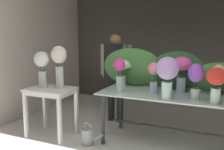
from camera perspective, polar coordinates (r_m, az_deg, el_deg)
name	(u,v)px	position (r m, az deg, el deg)	size (l,w,h in m)	color
ground_plane	(153,134)	(4.43, 9.04, -12.60)	(8.57, 8.57, 0.00)	silver
wall_back	(178,41)	(6.02, 14.32, 7.25)	(5.23, 0.12, 2.90)	#4C4742
wall_left	(25,42)	(5.40, -18.56, 6.81)	(0.12, 4.02, 2.90)	beige
display_table_glass	(172,102)	(3.82, 13.01, -5.72)	(2.06, 0.88, 0.79)	#B3CEBC
side_table_white	(51,95)	(4.21, -13.33, -4.35)	(0.72, 0.55, 0.78)	white
florist	(115,68)	(4.71, 0.77, 1.57)	(0.61, 0.24, 1.63)	#232328
foliage_backdrop	(171,71)	(4.07, 12.94, 0.87)	(2.40, 0.26, 0.61)	#477F3D
vase_peach_dahlias	(218,77)	(3.83, 22.32, -0.41)	(0.18, 0.16, 0.43)	silver
vase_ivory_snapdragons	(123,68)	(4.10, 2.36, 1.47)	(0.25, 0.23, 0.44)	silver
vase_rosy_peonies	(154,76)	(3.71, 9.18, -0.13)	(0.17, 0.17, 0.45)	silver
vase_magenta_hydrangea	(119,72)	(3.76, 1.62, 0.62)	(0.18, 0.17, 0.49)	silver
vase_lilac_freesia	(168,73)	(3.41, 12.12, 0.48)	(0.29, 0.29, 0.56)	silver
vase_scarlet_ranunculus	(216,81)	(3.37, 21.96, -1.27)	(0.24, 0.23, 0.45)	silver
vase_violet_anemones	(196,78)	(3.50, 18.03, -0.57)	(0.21, 0.20, 0.47)	silver
vase_fuchsia_stock	(182,69)	(3.83, 15.12, 1.39)	(0.30, 0.30, 0.52)	silver
vase_white_roses_tall	(42,65)	(4.22, -15.18, 2.13)	(0.30, 0.24, 0.57)	silver
vase_cream_lisianthus_tall	(59,62)	(4.07, -11.51, 2.74)	(0.24, 0.24, 0.66)	silver
watering_can	(88,136)	(3.97, -5.39, -13.28)	(0.35, 0.18, 0.34)	#999EA3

